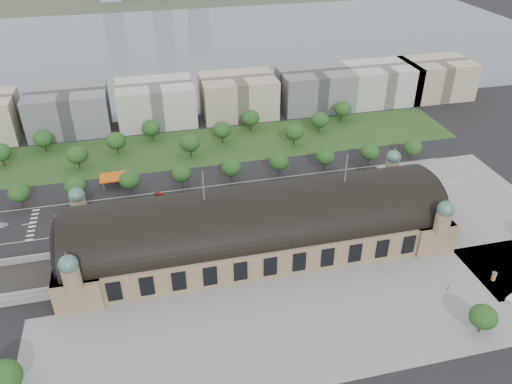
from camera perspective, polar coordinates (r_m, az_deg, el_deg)
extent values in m
plane|color=black|center=(201.74, 0.13, -6.28)|extent=(900.00, 900.00, 0.00)
cube|color=#987F5E|center=(198.07, 0.13, -4.92)|extent=(150.00, 40.00, 12.00)
cube|color=#987F5E|center=(196.79, -19.36, -7.39)|extent=(16.00, 43.00, 12.00)
cube|color=#987F5E|center=(220.71, 17.31, -2.25)|extent=(16.00, 43.00, 12.00)
cylinder|color=black|center=(194.50, 0.13, -3.51)|extent=(144.00, 37.60, 37.60)
cylinder|color=black|center=(193.05, -21.54, -5.74)|extent=(1.20, 32.00, 32.00)
cylinder|color=black|center=(219.43, 19.00, -0.30)|extent=(1.20, 32.00, 32.00)
cylinder|color=#987F5E|center=(208.13, -19.54, -1.65)|extent=(6.00, 6.00, 8.00)
sphere|color=slate|center=(205.29, -19.82, -0.37)|extent=(6.40, 6.40, 6.40)
cone|color=slate|center=(203.29, -20.02, 0.58)|extent=(1.00, 1.00, 2.50)
cylinder|color=#987F5E|center=(230.88, 15.26, 2.65)|extent=(6.00, 6.00, 8.00)
sphere|color=slate|center=(228.33, 15.45, 3.85)|extent=(6.40, 6.40, 6.40)
cone|color=slate|center=(226.53, 15.60, 4.74)|extent=(1.00, 1.00, 2.50)
cylinder|color=#987F5E|center=(174.44, -20.32, -9.15)|extent=(6.00, 6.00, 8.00)
sphere|color=slate|center=(171.04, -20.66, -7.76)|extent=(6.40, 6.40, 6.40)
cone|color=slate|center=(168.64, -20.92, -6.71)|extent=(1.00, 1.00, 2.50)
cylinder|color=#987F5E|center=(201.04, 20.56, -3.16)|extent=(6.00, 6.00, 8.00)
sphere|color=slate|center=(198.10, 20.86, -1.86)|extent=(6.40, 6.40, 6.40)
cone|color=slate|center=(196.03, 21.08, -0.89)|extent=(1.00, 1.00, 2.50)
cylinder|color=#59595B|center=(180.81, -6.03, 0.66)|extent=(0.50, 0.50, 12.00)
cylinder|color=#59595B|center=(193.95, 10.25, 2.64)|extent=(0.50, 0.50, 12.00)
cube|color=gray|center=(173.14, 7.01, -14.60)|extent=(190.00, 48.00, 0.12)
cube|color=gray|center=(242.87, 24.49, -2.19)|extent=(56.00, 100.00, 0.12)
cube|color=black|center=(229.60, -6.97, -1.21)|extent=(260.00, 26.00, 0.10)
cube|color=#25481D|center=(277.48, -7.45, 5.02)|extent=(300.00, 45.00, 0.10)
cube|color=#E1580D|center=(247.67, -15.82, 1.67)|extent=(14.00, 9.00, 0.70)
cube|color=#59595B|center=(254.27, -15.27, 1.79)|extent=(7.00, 5.00, 3.20)
cylinder|color=#59595B|center=(252.12, -16.98, 1.38)|extent=(0.50, 0.50, 4.40)
cylinder|color=#59595B|center=(251.34, -14.50, 1.69)|extent=(0.50, 0.50, 4.40)
cylinder|color=#59595B|center=(246.59, -17.00, 0.64)|extent=(0.50, 0.50, 4.40)
cylinder|color=#59595B|center=(245.80, -14.47, 0.96)|extent=(0.50, 0.50, 4.40)
cube|color=slate|center=(470.06, -8.81, 16.36)|extent=(700.00, 320.00, 0.08)
cube|color=gray|center=(311.08, -20.63, 8.70)|extent=(45.00, 32.00, 24.00)
cube|color=beige|center=(308.22, -11.35, 9.96)|extent=(45.00, 32.00, 24.00)
cube|color=#B9AC92|center=(313.41, -2.07, 10.94)|extent=(45.00, 32.00, 24.00)
cube|color=gray|center=(326.27, 6.74, 11.62)|extent=(45.00, 32.00, 24.00)
cube|color=beige|center=(343.71, 13.99, 11.98)|extent=(45.00, 32.00, 24.00)
cube|color=#B9AC92|center=(363.20, 19.78, 12.13)|extent=(45.00, 32.00, 24.00)
cylinder|color=#2D2116|center=(247.58, -25.17, -1.09)|extent=(0.70, 0.70, 4.32)
ellipsoid|color=#1C4C1B|center=(244.99, -25.45, -0.06)|extent=(9.60, 9.60, 8.16)
cylinder|color=#2D2116|center=(243.01, -19.70, -0.41)|extent=(0.70, 0.70, 4.32)
ellipsoid|color=#1C4C1B|center=(240.37, -19.93, 0.65)|extent=(9.60, 9.60, 8.16)
cylinder|color=#2D2116|center=(240.76, -14.08, 0.30)|extent=(0.70, 0.70, 4.32)
ellipsoid|color=#1C4C1B|center=(238.09, -14.25, 1.38)|extent=(9.60, 9.60, 8.16)
cylinder|color=#2D2116|center=(240.88, -8.42, 1.01)|extent=(0.70, 0.70, 4.32)
ellipsoid|color=#1C4C1B|center=(238.22, -8.51, 2.10)|extent=(9.60, 9.60, 8.16)
cylinder|color=#2D2116|center=(243.39, -2.81, 1.70)|extent=(0.70, 0.70, 4.32)
ellipsoid|color=#1C4C1B|center=(240.75, -2.84, 2.78)|extent=(9.60, 9.60, 8.16)
cylinder|color=#2D2116|center=(248.20, 2.64, 2.36)|extent=(0.70, 0.70, 4.32)
ellipsoid|color=#1C4C1B|center=(245.61, 2.67, 3.43)|extent=(9.60, 9.60, 8.16)
cylinder|color=#2D2116|center=(255.18, 7.84, 2.96)|extent=(0.70, 0.70, 4.32)
ellipsoid|color=#1C4C1B|center=(252.67, 7.93, 4.01)|extent=(9.60, 9.60, 8.16)
cylinder|color=#2D2116|center=(264.17, 12.73, 3.51)|extent=(0.70, 0.70, 4.32)
ellipsoid|color=#1C4C1B|center=(261.75, 12.87, 4.52)|extent=(9.60, 9.60, 8.16)
cylinder|color=#2D2116|center=(274.97, 17.27, 4.00)|extent=(0.70, 0.70, 4.32)
ellipsoid|color=#1C4C1B|center=(272.64, 17.45, 4.97)|extent=(9.60, 9.60, 8.16)
cylinder|color=#2D2116|center=(286.96, -26.90, 3.07)|extent=(0.70, 0.70, 4.68)
ellipsoid|color=#1C4C1B|center=(284.55, -27.18, 4.07)|extent=(10.40, 10.40, 8.84)
cylinder|color=#2D2116|center=(293.28, -22.95, 4.68)|extent=(0.70, 0.70, 4.68)
ellipsoid|color=#1C4C1B|center=(290.92, -23.18, 5.68)|extent=(10.40, 10.40, 8.84)
cylinder|color=#2D2116|center=(269.01, -19.55, 2.95)|extent=(0.70, 0.70, 4.68)
ellipsoid|color=#1C4C1B|center=(266.44, -19.77, 4.02)|extent=(10.40, 10.40, 8.84)
cylinder|color=#2D2116|center=(277.83, -15.55, 4.63)|extent=(0.70, 0.70, 4.68)
ellipsoid|color=#1C4C1B|center=(275.34, -15.72, 5.68)|extent=(10.40, 10.40, 8.84)
cylinder|color=#2D2116|center=(288.13, -11.79, 6.18)|extent=(0.70, 0.70, 4.68)
ellipsoid|color=#1C4C1B|center=(285.73, -11.92, 7.21)|extent=(10.40, 10.40, 8.84)
cylinder|color=#2D2116|center=(267.47, -7.43, 4.49)|extent=(0.70, 0.70, 4.68)
ellipsoid|color=#1C4C1B|center=(264.89, -7.51, 5.58)|extent=(10.40, 10.40, 8.84)
cylinder|color=#2D2116|center=(280.23, -3.87, 6.05)|extent=(0.70, 0.70, 4.68)
ellipsoid|color=#1C4C1B|center=(277.77, -3.91, 7.11)|extent=(10.40, 10.40, 8.84)
cylinder|color=#2D2116|center=(294.16, -0.61, 7.44)|extent=(0.70, 0.70, 4.68)
ellipsoid|color=#1C4C1B|center=(291.81, -0.62, 8.46)|extent=(10.40, 10.40, 8.84)
cylinder|color=#2D2116|center=(277.88, 4.35, 5.79)|extent=(0.70, 0.70, 4.68)
ellipsoid|color=#1C4C1B|center=(275.39, 4.40, 6.85)|extent=(10.40, 10.40, 8.84)
cylinder|color=#2D2116|center=(293.89, 7.22, 7.16)|extent=(0.70, 0.70, 4.68)
ellipsoid|color=#1C4C1B|center=(291.54, 7.29, 8.17)|extent=(10.40, 10.40, 8.84)
cylinder|color=#2D2116|center=(310.70, 9.80, 8.36)|extent=(0.70, 0.70, 4.68)
ellipsoid|color=#1C4C1B|center=(308.48, 9.90, 9.33)|extent=(10.40, 10.40, 8.84)
ellipsoid|color=#1C4C1B|center=(163.66, -27.02, -18.43)|extent=(11.00, 11.00, 9.35)
cylinder|color=#2D2116|center=(182.94, 24.20, -13.93)|extent=(0.70, 0.70, 3.96)
ellipsoid|color=#1C4C1B|center=(179.70, 24.55, -12.84)|extent=(9.00, 9.00, 7.65)
imported|color=gray|center=(238.43, -26.95, -3.33)|extent=(4.60, 1.95, 1.48)
imported|color=black|center=(221.06, -16.82, -3.74)|extent=(6.13, 3.31, 1.63)
imported|color=maroon|center=(237.37, -11.00, -0.21)|extent=(4.62, 2.36, 1.28)
imported|color=#1B1948|center=(222.85, -3.37, -1.90)|extent=(4.72, 1.99, 1.59)
imported|color=#4E5155|center=(242.26, 8.43, 0.81)|extent=(4.61, 1.67, 1.51)
imported|color=silver|center=(245.39, 13.49, 0.67)|extent=(5.87, 2.75, 1.62)
imported|color=black|center=(221.88, -22.09, -4.79)|extent=(4.13, 3.58, 1.35)
imported|color=maroon|center=(219.08, -18.96, -4.59)|extent=(5.06, 3.87, 1.28)
imported|color=#1A2849|center=(216.97, -13.64, -3.98)|extent=(5.12, 4.57, 1.43)
imported|color=slate|center=(218.51, -15.86, -4.03)|extent=(5.10, 4.08, 1.63)
imported|color=silver|center=(215.57, -14.75, -4.41)|extent=(4.56, 3.92, 1.48)
imported|color=gray|center=(217.99, -8.20, -3.08)|extent=(6.54, 4.93, 1.65)
imported|color=black|center=(215.35, -5.86, -3.40)|extent=(5.71, 4.18, 1.54)
imported|color=#B61D36|center=(224.99, -3.79, -1.32)|extent=(11.24, 3.18, 3.10)
imported|color=silver|center=(226.26, 3.43, -1.07)|extent=(11.80, 3.05, 3.27)
imported|color=silver|center=(232.50, 4.99, -0.19)|extent=(10.69, 3.47, 2.93)
cube|color=silver|center=(198.05, 26.95, -11.14)|extent=(2.24, 2.56, 1.74)
cylinder|color=#E3383D|center=(205.23, 25.53, -8.73)|extent=(1.52, 1.52, 3.26)
cylinder|color=#59595B|center=(204.19, 25.64, -8.36)|extent=(1.85, 1.85, 0.27)
imported|color=gray|center=(194.52, 14.52, -8.95)|extent=(0.89, 0.69, 1.61)
imported|color=gray|center=(194.99, 21.11, -10.18)|extent=(0.69, 0.82, 1.92)
imported|color=gray|center=(188.82, 23.41, -12.50)|extent=(1.13, 0.94, 1.62)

